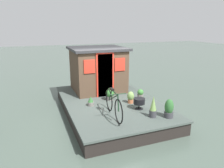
{
  "coord_description": "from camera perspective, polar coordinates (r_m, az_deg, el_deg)",
  "views": [
    {
      "loc": [
        -7.09,
        2.67,
        3.23
      ],
      "look_at": [
        -0.2,
        0.0,
        1.18
      ],
      "focal_mm": 34.05,
      "sensor_mm": 36.0,
      "label": 1
    }
  ],
  "objects": [
    {
      "name": "ground_plane",
      "position": [
        8.24,
        -0.51,
        -7.59
      ],
      "size": [
        60.0,
        60.0,
        0.0
      ],
      "primitive_type": "plane",
      "color": "#47564C"
    },
    {
      "name": "potted_plant_sage",
      "position": [
        6.67,
        10.98,
        -6.12
      ],
      "size": [
        0.23,
        0.23,
        0.68
      ],
      "color": "#38383D",
      "rests_on": "houseboat_deck"
    },
    {
      "name": "potted_plant_basil",
      "position": [
        6.78,
        15.05,
        -6.49
      ],
      "size": [
        0.28,
        0.28,
        0.59
      ],
      "color": "#38383D",
      "rests_on": "houseboat_deck"
    },
    {
      "name": "bicycle",
      "position": [
        6.58,
        0.41,
        -5.43
      ],
      "size": [
        1.75,
        0.5,
        0.88
      ],
      "color": "black",
      "rests_on": "houseboat_deck"
    },
    {
      "name": "potted_plant_geranium",
      "position": [
        7.54,
        -5.75,
        -4.66
      ],
      "size": [
        0.22,
        0.22,
        0.34
      ],
      "color": "slate",
      "rests_on": "houseboat_deck"
    },
    {
      "name": "potted_plant_succulent",
      "position": [
        8.02,
        -0.54,
        -2.71
      ],
      "size": [
        0.32,
        0.32,
        0.46
      ],
      "color": "slate",
      "rests_on": "houseboat_deck"
    },
    {
      "name": "potted_plant_ivy",
      "position": [
        8.17,
        7.63,
        -2.77
      ],
      "size": [
        0.23,
        0.23,
        0.41
      ],
      "color": "slate",
      "rests_on": "houseboat_deck"
    },
    {
      "name": "potted_plant_rosemary",
      "position": [
        7.77,
        5.02,
        -3.55
      ],
      "size": [
        0.25,
        0.25,
        0.43
      ],
      "color": "#B2603D",
      "rests_on": "houseboat_deck"
    },
    {
      "name": "houseboat_deck",
      "position": [
        8.15,
        -0.51,
        -6.02
      ],
      "size": [
        5.21,
        3.34,
        0.48
      ],
      "color": "#424C47",
      "rests_on": "ground_plane"
    },
    {
      "name": "charcoal_grill",
      "position": [
        7.24,
        7.32,
        -4.69
      ],
      "size": [
        0.39,
        0.39,
        0.38
      ],
      "color": "black",
      "rests_on": "houseboat_deck"
    },
    {
      "name": "houseboat_cabin",
      "position": [
        9.17,
        -3.84,
        4.07
      ],
      "size": [
        2.09,
        2.27,
        1.86
      ],
      "color": "#4C3828",
      "rests_on": "houseboat_deck"
    }
  ]
}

